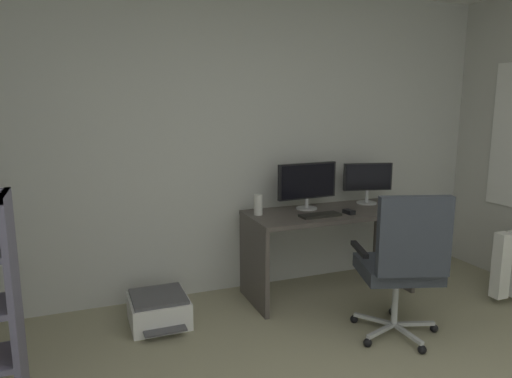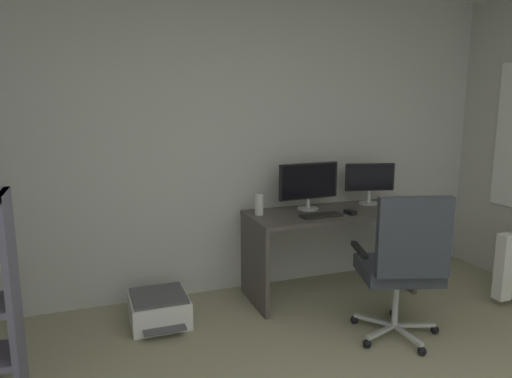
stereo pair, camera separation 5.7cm
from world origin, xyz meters
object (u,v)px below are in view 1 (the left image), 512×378
object	(u,v)px
monitor_secondary	(368,179)
keyboard	(320,215)
monitor_main	(307,183)
computer_mouse	(349,212)
desk	(329,233)
printer	(159,309)
desktop_speaker	(258,205)
office_chair	(403,260)

from	to	relation	value
monitor_secondary	keyboard	size ratio (longest dim) A/B	1.31
monitor_secondary	monitor_main	bearing A→B (deg)	-179.99
keyboard	computer_mouse	distance (m)	0.27
desk	keyboard	xyz separation A→B (m)	(-0.17, -0.13, 0.21)
desk	printer	xyz separation A→B (m)	(-1.48, -0.05, -0.43)
desk	keyboard	world-z (taller)	keyboard
keyboard	desktop_speaker	world-z (taller)	desktop_speaker
monitor_main	office_chair	xyz separation A→B (m)	(0.19, -1.06, -0.38)
office_chair	printer	size ratio (longest dim) A/B	2.05
monitor_secondary	computer_mouse	world-z (taller)	monitor_secondary
desk	printer	bearing A→B (deg)	-177.97
desk	monitor_main	xyz separation A→B (m)	(-0.14, 0.14, 0.43)
desktop_speaker	printer	xyz separation A→B (m)	(-0.86, -0.15, -0.71)
monitor_main	printer	bearing A→B (deg)	-171.76
computer_mouse	office_chair	size ratio (longest dim) A/B	0.09
monitor_main	desktop_speaker	size ratio (longest dim) A/B	3.26
printer	desktop_speaker	bearing A→B (deg)	9.58
office_chair	printer	distance (m)	1.82
monitor_secondary	office_chair	world-z (taller)	monitor_secondary
monitor_main	computer_mouse	distance (m)	0.43
monitor_main	office_chair	distance (m)	1.14
monitor_main	monitor_secondary	size ratio (longest dim) A/B	1.24
computer_mouse	keyboard	bearing A→B (deg)	168.75
monitor_secondary	keyboard	distance (m)	0.72
office_chair	desktop_speaker	bearing A→B (deg)	123.00
keyboard	computer_mouse	bearing A→B (deg)	-4.34
monitor_main	monitor_secondary	world-z (taller)	monitor_main
monitor_main	computer_mouse	world-z (taller)	monitor_main
keyboard	monitor_main	bearing A→B (deg)	83.21
office_chair	monitor_secondary	bearing A→B (deg)	68.17
computer_mouse	office_chair	xyz separation A→B (m)	(-0.06, -0.78, -0.16)
monitor_main	keyboard	xyz separation A→B (m)	(-0.02, -0.28, -0.22)
monitor_main	desktop_speaker	xyz separation A→B (m)	(-0.47, -0.05, -0.15)
desk	monitor_main	distance (m)	0.47
monitor_secondary	computer_mouse	bearing A→B (deg)	-142.34
desk	computer_mouse	world-z (taller)	computer_mouse
keyboard	office_chair	bearing A→B (deg)	-77.45
printer	monitor_main	bearing A→B (deg)	8.24
keyboard	computer_mouse	size ratio (longest dim) A/B	3.40
monitor_secondary	desktop_speaker	xyz separation A→B (m)	(-1.08, -0.05, -0.14)
monitor_secondary	desktop_speaker	bearing A→B (deg)	-177.48
keyboard	printer	distance (m)	1.46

